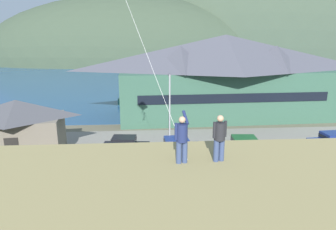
# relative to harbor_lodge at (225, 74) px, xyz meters

# --- Properties ---
(ground_plane) EXTENTS (600.00, 600.00, 0.00)m
(ground_plane) POSITION_rel_harbor_lodge_xyz_m (-7.46, -21.20, -5.78)
(ground_plane) COLOR #66604C
(parking_lot_pad) EXTENTS (40.00, 20.00, 0.10)m
(parking_lot_pad) POSITION_rel_harbor_lodge_xyz_m (-7.46, -16.20, -5.73)
(parking_lot_pad) COLOR gray
(parking_lot_pad) RESTS_ON ground
(bay_water) EXTENTS (360.00, 84.00, 0.03)m
(bay_water) POSITION_rel_harbor_lodge_xyz_m (-7.46, 38.80, -5.76)
(bay_water) COLOR navy
(bay_water) RESTS_ON ground
(far_hill_west_ridge) EXTENTS (117.82, 58.87, 52.62)m
(far_hill_west_ridge) POSITION_rel_harbor_lodge_xyz_m (-18.83, 89.63, -5.78)
(far_hill_west_ridge) COLOR #3D4C38
(far_hill_west_ridge) RESTS_ON ground
(far_hill_east_peak) EXTENTS (118.45, 52.67, 51.18)m
(far_hill_east_peak) POSITION_rel_harbor_lodge_xyz_m (10.29, 97.50, -5.78)
(far_hill_east_peak) COLOR #2D3D33
(far_hill_east_peak) RESTS_ON ground
(far_hill_center_saddle) EXTENTS (126.78, 45.39, 91.55)m
(far_hill_center_saddle) POSITION_rel_harbor_lodge_xyz_m (54.86, 91.27, -5.78)
(far_hill_center_saddle) COLOR #42513D
(far_hill_center_saddle) RESTS_ON ground
(harbor_lodge) EXTENTS (29.55, 12.16, 10.89)m
(harbor_lodge) POSITION_rel_harbor_lodge_xyz_m (0.00, 0.00, 0.00)
(harbor_lodge) COLOR #38604C
(harbor_lodge) RESTS_ON ground
(storage_shed_near_lot) EXTENTS (8.53, 6.03, 5.31)m
(storage_shed_near_lot) POSITION_rel_harbor_lodge_xyz_m (-21.96, -12.97, -3.03)
(storage_shed_near_lot) COLOR #756B5B
(storage_shed_near_lot) RESTS_ON ground
(storage_shed_waterside) EXTENTS (4.79, 4.45, 4.40)m
(storage_shed_waterside) POSITION_rel_harbor_lodge_xyz_m (-10.99, -0.49, -3.50)
(storage_shed_waterside) COLOR #338475
(storage_shed_waterside) RESTS_ON ground
(wharf_dock) EXTENTS (3.20, 11.99, 0.70)m
(wharf_dock) POSITION_rel_harbor_lodge_xyz_m (-9.66, 12.11, -5.43)
(wharf_dock) COLOR #70604C
(wharf_dock) RESTS_ON ground
(moored_boat_wharfside) EXTENTS (3.32, 8.64, 2.16)m
(moored_boat_wharfside) POSITION_rel_harbor_lodge_xyz_m (-13.39, 11.39, -5.06)
(moored_boat_wharfside) COLOR #23564C
(moored_boat_wharfside) RESTS_ON ground
(moored_boat_outer_mooring) EXTENTS (2.31, 5.87, 2.16)m
(moored_boat_outer_mooring) POSITION_rel_harbor_lodge_xyz_m (-6.43, 9.27, -5.06)
(moored_boat_outer_mooring) COLOR silver
(moored_boat_outer_mooring) RESTS_ON ground
(parked_car_back_row_left) EXTENTS (4.30, 2.25, 1.82)m
(parked_car_back_row_left) POSITION_rel_harbor_lodge_xyz_m (-9.89, -20.08, -4.71)
(parked_car_back_row_left) COLOR slate
(parked_car_back_row_left) RESTS_ON parking_lot_pad
(parked_car_back_row_right) EXTENTS (4.25, 2.14, 1.82)m
(parked_car_back_row_right) POSITION_rel_harbor_lodge_xyz_m (1.71, -19.68, -4.71)
(parked_car_back_row_right) COLOR #B28923
(parked_car_back_row_right) RESTS_ON parking_lot_pad
(parked_car_front_row_silver) EXTENTS (4.34, 2.34, 1.82)m
(parked_car_front_row_silver) POSITION_rel_harbor_lodge_xyz_m (-12.39, -13.79, -4.71)
(parked_car_front_row_silver) COLOR black
(parked_car_front_row_silver) RESTS_ON parking_lot_pad
(parked_car_lone_by_shed) EXTENTS (4.33, 2.32, 1.82)m
(parked_car_lone_by_shed) POSITION_rel_harbor_lodge_xyz_m (7.15, -13.86, -4.71)
(parked_car_lone_by_shed) COLOR navy
(parked_car_lone_by_shed) RESTS_ON parking_lot_pad
(parked_car_mid_row_far) EXTENTS (4.31, 2.27, 1.82)m
(parked_car_mid_row_far) POSITION_rel_harbor_lodge_xyz_m (-3.66, -21.11, -4.71)
(parked_car_mid_row_far) COLOR #236633
(parked_car_mid_row_far) RESTS_ON parking_lot_pad
(parked_car_mid_row_near) EXTENTS (4.32, 2.29, 1.82)m
(parked_car_mid_row_near) POSITION_rel_harbor_lodge_xyz_m (-7.69, -14.35, -4.71)
(parked_car_mid_row_near) COLOR navy
(parked_car_mid_row_near) RESTS_ON parking_lot_pad
(parked_car_mid_row_center) EXTENTS (4.31, 2.27, 1.82)m
(parked_car_mid_row_center) POSITION_rel_harbor_lodge_xyz_m (-1.52, -14.49, -4.71)
(parked_car_mid_row_center) COLOR #236633
(parked_car_mid_row_center) RESTS_ON parking_lot_pad
(parking_light_pole) EXTENTS (0.24, 0.78, 7.04)m
(parking_light_pole) POSITION_rel_harbor_lodge_xyz_m (-8.12, -10.64, -1.62)
(parking_light_pole) COLOR #ADADB2
(parking_light_pole) RESTS_ON parking_lot_pad
(person_kite_flyer) EXTENTS (0.52, 0.69, 1.86)m
(person_kite_flyer) POSITION_rel_harbor_lodge_xyz_m (-9.08, -29.79, 1.51)
(person_kite_flyer) COLOR #384770
(person_kite_flyer) RESTS_ON grassy_hill_foreground
(person_companion) EXTENTS (0.53, 0.40, 1.74)m
(person_companion) POSITION_rel_harbor_lodge_xyz_m (-7.70, -29.72, 1.50)
(person_companion) COLOR #384770
(person_companion) RESTS_ON grassy_hill_foreground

